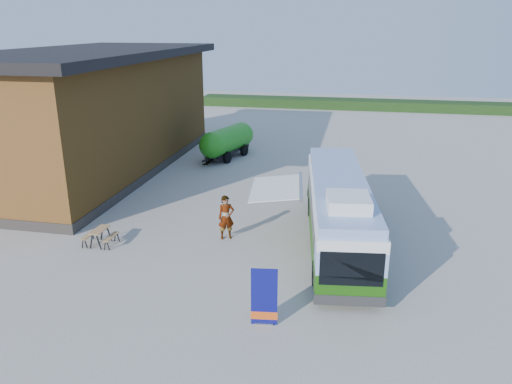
% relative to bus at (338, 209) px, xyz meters
% --- Properties ---
extents(ground, '(100.00, 100.00, 0.00)m').
position_rel_bus_xyz_m(ground, '(-5.10, -1.38, -1.61)').
color(ground, '#BCB7AD').
rests_on(ground, ground).
extents(barn, '(9.60, 21.20, 7.50)m').
position_rel_bus_xyz_m(barn, '(-15.60, 8.62, 1.98)').
color(barn, brown).
rests_on(barn, ground).
extents(hedge, '(40.00, 3.00, 1.00)m').
position_rel_bus_xyz_m(hedge, '(2.90, 36.62, -1.11)').
color(hedge, '#264419').
rests_on(hedge, ground).
extents(bus, '(3.66, 11.15, 3.36)m').
position_rel_bus_xyz_m(bus, '(0.00, 0.00, 0.00)').
color(bus, '#226110').
rests_on(bus, ground).
extents(awning, '(2.63, 3.78, 0.48)m').
position_rel_bus_xyz_m(awning, '(-2.51, 0.27, 0.86)').
color(awning, white).
rests_on(awning, ground).
extents(banner, '(0.84, 0.25, 1.94)m').
position_rel_bus_xyz_m(banner, '(-1.93, -6.51, -0.81)').
color(banner, navy).
rests_on(banner, ground).
extents(picnic_table, '(1.24, 1.10, 0.71)m').
position_rel_bus_xyz_m(picnic_table, '(-9.86, -2.07, -1.08)').
color(picnic_table, '#AA8150').
rests_on(picnic_table, ground).
extents(person_a, '(0.85, 0.75, 1.96)m').
position_rel_bus_xyz_m(person_a, '(-4.78, -0.33, -0.63)').
color(person_a, '#999999').
rests_on(person_a, ground).
extents(person_b, '(0.84, 1.01, 1.88)m').
position_rel_bus_xyz_m(person_b, '(-9.31, 11.16, -0.67)').
color(person_b, '#999999').
rests_on(person_b, ground).
extents(slurry_tanker, '(2.86, 5.74, 2.19)m').
position_rel_bus_xyz_m(slurry_tanker, '(-8.23, 13.07, -0.34)').
color(slurry_tanker, '#25991B').
rests_on(slurry_tanker, ground).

